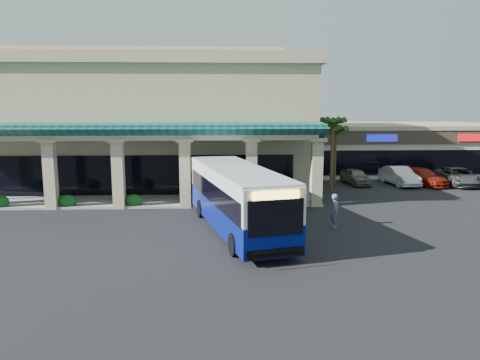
{
  "coord_description": "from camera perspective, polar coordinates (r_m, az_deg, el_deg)",
  "views": [
    {
      "loc": [
        -0.85,
        -26.33,
        7.01
      ],
      "look_at": [
        0.62,
        3.2,
        2.2
      ],
      "focal_mm": 35.0,
      "sensor_mm": 36.0,
      "label": 1
    }
  ],
  "objects": [
    {
      "name": "strip_mall",
      "position": [
        53.94,
        17.65,
        3.95
      ],
      "size": [
        22.5,
        12.5,
        4.9
      ],
      "primitive_type": null,
      "color": "beige",
      "rests_on": "ground"
    },
    {
      "name": "broadleaf_tree",
      "position": [
        46.32,
        7.56,
        3.45
      ],
      "size": [
        2.6,
        2.6,
        4.81
      ],
      "primitive_type": null,
      "color": "#104812",
      "rests_on": "ground"
    },
    {
      "name": "ground",
      "position": [
        27.26,
        -0.98,
        -5.66
      ],
      "size": [
        110.0,
        110.0,
        0.0
      ],
      "primitive_type": "plane",
      "color": "black"
    },
    {
      "name": "car_gray",
      "position": [
        45.01,
        25.0,
        0.39
      ],
      "size": [
        2.9,
        5.66,
        1.53
      ],
      "primitive_type": "imported",
      "rotation": [
        0.0,
        0.0,
        -0.07
      ],
      "color": "#46474B",
      "rests_on": "ground"
    },
    {
      "name": "palm_1",
      "position": [
        41.84,
        11.5,
        3.42
      ],
      "size": [
        2.4,
        2.4,
        5.8
      ],
      "primitive_type": null,
      "color": "#1B3D10",
      "rests_on": "ground"
    },
    {
      "name": "car_silver",
      "position": [
        42.43,
        13.93,
        0.41
      ],
      "size": [
        2.14,
        4.27,
        1.4
      ],
      "primitive_type": "imported",
      "rotation": [
        0.0,
        0.0,
        0.12
      ],
      "color": "slate",
      "rests_on": "ground"
    },
    {
      "name": "car_white",
      "position": [
        43.18,
        18.85,
        0.48
      ],
      "size": [
        2.21,
        5.04,
        1.61
      ],
      "primitive_type": "imported",
      "rotation": [
        0.0,
        0.0,
        0.11
      ],
      "color": "silver",
      "rests_on": "ground"
    },
    {
      "name": "car_red",
      "position": [
        43.8,
        21.29,
        0.38
      ],
      "size": [
        4.02,
        5.51,
        1.48
      ],
      "primitive_type": "imported",
      "rotation": [
        0.0,
        0.0,
        0.43
      ],
      "color": "maroon",
      "rests_on": "ground"
    },
    {
      "name": "transit_bus",
      "position": [
        25.89,
        -0.33,
        -2.42
      ],
      "size": [
        5.8,
        13.09,
        3.56
      ],
      "primitive_type": null,
      "rotation": [
        0.0,
        0.0,
        0.23
      ],
      "color": "navy",
      "rests_on": "ground"
    },
    {
      "name": "pedestrian",
      "position": [
        27.42,
        11.55,
        -3.67
      ],
      "size": [
        0.66,
        0.82,
        1.95
      ],
      "primitive_type": "imported",
      "rotation": [
        0.0,
        0.0,
        1.26
      ],
      "color": "slate",
      "rests_on": "ground"
    },
    {
      "name": "palm_0",
      "position": [
        38.66,
        11.17,
        3.56
      ],
      "size": [
        2.4,
        2.4,
        6.6
      ],
      "primitive_type": null,
      "color": "#1B3D10",
      "rests_on": "ground"
    },
    {
      "name": "arcade",
      "position": [
        34.15,
        -14.93,
        1.93
      ],
      "size": [
        30.0,
        6.2,
        5.7
      ],
      "primitive_type": null,
      "color": "#0C4844",
      "rests_on": "ground"
    },
    {
      "name": "main_building",
      "position": [
        42.95,
        -12.54,
        7.24
      ],
      "size": [
        30.8,
        14.8,
        11.35
      ],
      "primitive_type": null,
      "color": "tan",
      "rests_on": "ground"
    }
  ]
}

